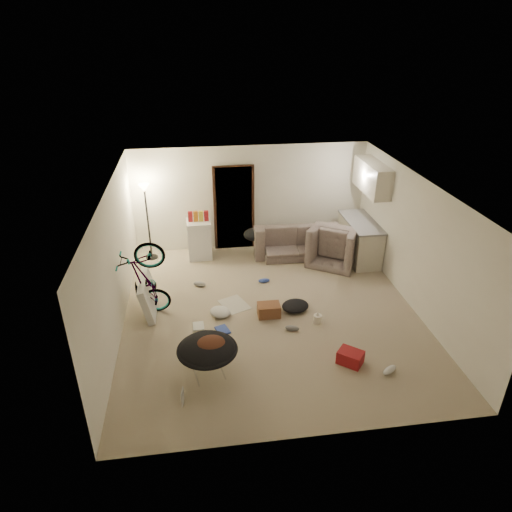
{
  "coord_description": "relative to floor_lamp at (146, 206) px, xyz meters",
  "views": [
    {
      "loc": [
        -1.29,
        -7.2,
        4.93
      ],
      "look_at": [
        -0.2,
        0.6,
        0.92
      ],
      "focal_mm": 32.0,
      "sensor_mm": 36.0,
      "label": 1
    }
  ],
  "objects": [
    {
      "name": "book_blue",
      "position": [
        1.44,
        -3.12,
        -1.29
      ],
      "size": [
        0.29,
        0.34,
        0.03
      ],
      "primitive_type": "cube",
      "rotation": [
        0.0,
        0.0,
        0.34
      ],
      "color": "#324BB5",
      "rests_on": "floor"
    },
    {
      "name": "drink_case_b",
      "position": [
        3.43,
        -4.28,
        -1.19
      ],
      "size": [
        0.48,
        0.47,
        0.22
      ],
      "primitive_type": "cube",
      "rotation": [
        0.0,
        0.0,
        -0.69
      ],
      "color": "maroon",
      "rests_on": "floor"
    },
    {
      "name": "door_trim",
      "position": [
        2.0,
        0.29,
        -0.29
      ],
      "size": [
        0.97,
        0.04,
        2.1
      ],
      "primitive_type": "cube",
      "color": "#361E13",
      "rests_on": "floor"
    },
    {
      "name": "shoe_1",
      "position": [
        1.08,
        -1.48,
        -1.26
      ],
      "size": [
        0.3,
        0.2,
        0.1
      ],
      "primitive_type": "ellipsoid",
      "rotation": [
        0.0,
        0.0,
        -0.35
      ],
      "color": "slate",
      "rests_on": "floor"
    },
    {
      "name": "clothes_lump_a",
      "position": [
        2.88,
        -2.63,
        -1.22
      ],
      "size": [
        0.63,
        0.58,
        0.17
      ],
      "primitive_type": "ellipsoid",
      "rotation": [
        0.0,
        0.0,
        0.27
      ],
      "color": "black",
      "rests_on": "floor"
    },
    {
      "name": "snack_box_2",
      "position": [
        1.21,
        -0.1,
        -0.31
      ],
      "size": [
        0.11,
        0.08,
        0.3
      ],
      "primitive_type": "cube",
      "rotation": [
        0.0,
        0.0,
        -0.14
      ],
      "color": "gold",
      "rests_on": "mini_fridge"
    },
    {
      "name": "floor_lamp",
      "position": [
        0.0,
        0.0,
        0.0
      ],
      "size": [
        0.28,
        0.28,
        1.81
      ],
      "color": "black",
      "rests_on": "floor"
    },
    {
      "name": "snack_box_0",
      "position": [
        0.97,
        -0.1,
        -0.31
      ],
      "size": [
        0.1,
        0.08,
        0.3
      ],
      "primitive_type": "cube",
      "rotation": [
        0.0,
        0.0,
        -0.06
      ],
      "color": "maroon",
      "rests_on": "mini_fridge"
    },
    {
      "name": "snack_box_3",
      "position": [
        1.33,
        -0.1,
        -0.31
      ],
      "size": [
        0.1,
        0.08,
        0.3
      ],
      "primitive_type": "cube",
      "rotation": [
        0.0,
        0.0,
        0.06
      ],
      "color": "maroon",
      "rests_on": "mini_fridge"
    },
    {
      "name": "saucer_chair",
      "position": [
        1.14,
        -4.23,
        -0.91
      ],
      "size": [
        0.94,
        0.94,
        0.67
      ],
      "color": "silver",
      "rests_on": "floor"
    },
    {
      "name": "juicer",
      "position": [
        3.2,
        -3.11,
        -1.21
      ],
      "size": [
        0.16,
        0.16,
        0.23
      ],
      "color": "white",
      "rests_on": "floor"
    },
    {
      "name": "snack_box_1",
      "position": [
        1.09,
        -0.1,
        -0.31
      ],
      "size": [
        0.11,
        0.09,
        0.3
      ],
      "primitive_type": "cube",
      "rotation": [
        0.0,
        0.0,
        0.19
      ],
      "color": "#C56D18",
      "rests_on": "mini_fridge"
    },
    {
      "name": "armchair",
      "position": [
        4.25,
        -0.73,
        -0.97
      ],
      "size": [
        1.38,
        1.34,
        0.68
      ],
      "primitive_type": "imported",
      "rotation": [
        0.0,
        0.0,
        2.58
      ],
      "color": "#333932",
      "rests_on": "floor"
    },
    {
      "name": "wall_right",
      "position": [
        5.16,
        -2.65,
        -0.06
      ],
      "size": [
        0.02,
        6.0,
        2.5
      ],
      "primitive_type": "cube",
      "color": "white",
      "rests_on": "floor"
    },
    {
      "name": "floor",
      "position": [
        2.4,
        -2.65,
        -1.32
      ],
      "size": [
        5.5,
        6.0,
        0.02
      ],
      "primitive_type": "cube",
      "color": "tan",
      "rests_on": "ground"
    },
    {
      "name": "shoe_0",
      "position": [
        2.45,
        -1.52,
        -1.26
      ],
      "size": [
        0.25,
        0.11,
        0.09
      ],
      "primitive_type": "ellipsoid",
      "rotation": [
        0.0,
        0.0,
        0.02
      ],
      "color": "#324BB5",
      "rests_on": "floor"
    },
    {
      "name": "shoe_4",
      "position": [
        3.98,
        -4.6,
        -1.25
      ],
      "size": [
        0.31,
        0.25,
        0.11
      ],
      "primitive_type": "ellipsoid",
      "rotation": [
        0.0,
        0.0,
        0.54
      ],
      "color": "white",
      "rests_on": "floor"
    },
    {
      "name": "doorway",
      "position": [
        2.0,
        0.32,
        -0.29
      ],
      "size": [
        0.85,
        0.1,
        2.04
      ],
      "primitive_type": "cube",
      "color": "black",
      "rests_on": "floor"
    },
    {
      "name": "ceiling",
      "position": [
        2.4,
        -2.65,
        1.2
      ],
      "size": [
        5.5,
        6.0,
        0.02
      ],
      "primitive_type": "cube",
      "color": "white",
      "rests_on": "wall_back"
    },
    {
      "name": "book_asset",
      "position": [
        0.73,
        -4.88,
        -1.3
      ],
      "size": [
        0.27,
        0.22,
        0.02
      ],
      "primitive_type": "imported",
      "rotation": [
        0.0,
        0.0,
        1.41
      ],
      "color": "maroon",
      "rests_on": "floor"
    },
    {
      "name": "mini_fridge",
      "position": [
        1.14,
        -0.1,
        -0.85
      ],
      "size": [
        0.55,
        0.55,
        0.91
      ],
      "primitive_type": "cube",
      "rotation": [
        0.0,
        0.0,
        0.03
      ],
      "color": "white",
      "rests_on": "floor"
    },
    {
      "name": "wall_front",
      "position": [
        2.4,
        -5.66,
        -0.06
      ],
      "size": [
        5.5,
        0.02,
        2.5
      ],
      "primitive_type": "cube",
      "color": "white",
      "rests_on": "floor"
    },
    {
      "name": "sofa",
      "position": [
        3.4,
        -0.2,
        -1.02
      ],
      "size": [
        2.01,
        0.84,
        0.58
      ],
      "primitive_type": "imported",
      "rotation": [
        0.0,
        0.0,
        3.11
      ],
      "color": "#333932",
      "rests_on": "floor"
    },
    {
      "name": "shoe_3",
      "position": [
        2.68,
        -3.28,
        -1.26
      ],
      "size": [
        0.28,
        0.18,
        0.1
      ],
      "primitive_type": "ellipsoid",
      "rotation": [
        0.0,
        0.0,
        -0.33
      ],
      "color": "slate",
      "rests_on": "floor"
    },
    {
      "name": "tv_box",
      "position": [
        0.1,
        -2.27,
        -0.96
      ],
      "size": [
        0.27,
        1.07,
        0.71
      ],
      "primitive_type": "cube",
      "rotation": [
        0.0,
        -0.21,
        0.0
      ],
      "color": "silver",
      "rests_on": "floor"
    },
    {
      "name": "wall_left",
      "position": [
        -0.36,
        -2.65,
        -0.06
      ],
      "size": [
        0.02,
        6.0,
        2.5
      ],
      "primitive_type": "cube",
      "color": "white",
      "rests_on": "floor"
    },
    {
      "name": "kitchen_counter",
      "position": [
        4.83,
        -0.65,
        -0.87
      ],
      "size": [
        0.6,
        1.5,
        0.88
      ],
      "primitive_type": "cube",
      "color": "beige",
      "rests_on": "floor"
    },
    {
      "name": "book_white",
      "position": [
        1.01,
        -2.93,
        -1.29
      ],
      "size": [
        0.21,
        0.27,
        0.02
      ],
      "primitive_type": "cube",
      "rotation": [
        0.0,
        0.0,
        0.04
      ],
      "color": "silver",
      "rests_on": "floor"
    },
    {
      "name": "clothes_lump_c",
      "position": [
        1.43,
        -2.61,
        -1.24
      ],
      "size": [
        0.54,
        0.55,
        0.13
      ],
      "primitive_type": "ellipsoid",
      "rotation": [
        0.0,
        0.0,
        -0.9
      ],
      "color": "silver",
      "rests_on": "floor"
    },
    {
      "name": "hoodie",
      "position": [
        1.19,
        -4.26,
        -0.71
      ],
      "size": [
        0.56,
        0.5,
        0.22
      ],
      "primitive_type": "ellipsoid",
      "rotation": [
        0.0,
        0.0,
        0.22
      ],
      "color": "#562C1D",
      "rests_on": "saucer_chair"
    },
    {
      "name": "wall_back",
      "position": [
        2.4,
        0.36,
        -0.06
      ],
      "size": [
        5.5,
        0.02,
        2.5
      ],
      "primitive_type": "cube",
      "color": "white",
      "rests_on": "floor"
    },
    {
      "name": "newspaper",
      "position": [
        1.73,
        -2.29,
        -1.3
      ],
      "size": [
        0.65,
        0.73,
        0.01
      ],
      "primitive_type": "cube",
      "rotation": [
        0.0,
        0.0,
        0.41
      ],
      "color": "beige",
      "rests_on": "floor"
    },
    {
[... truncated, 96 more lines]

